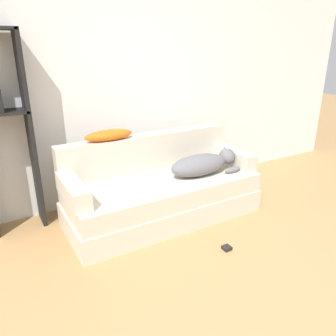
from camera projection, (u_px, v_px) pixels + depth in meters
ground_plane at (259, 326)px, 2.06m from camera, size 20.00×20.00×0.00m
wall_back at (113, 77)px, 3.41m from camera, size 7.01×0.06×2.70m
couch at (163, 199)px, 3.31m from camera, size 1.92×0.80×0.42m
couch_backrest at (147, 152)px, 3.43m from camera, size 1.88×0.15×0.38m
couch_arm_left at (73, 191)px, 2.78m from camera, size 0.15×0.61×0.17m
couch_arm_right at (233, 157)px, 3.62m from camera, size 0.15×0.61×0.17m
dog at (203, 164)px, 3.33m from camera, size 0.77×0.30×0.24m
laptop at (147, 186)px, 3.06m from camera, size 0.33×0.22×0.02m
throw_pillow at (109, 135)px, 3.14m from camera, size 0.48×0.16×0.10m
bookshelf at (2, 124)px, 2.84m from camera, size 0.45×0.26×1.80m
power_adapter at (227, 248)px, 2.83m from camera, size 0.07×0.07×0.03m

